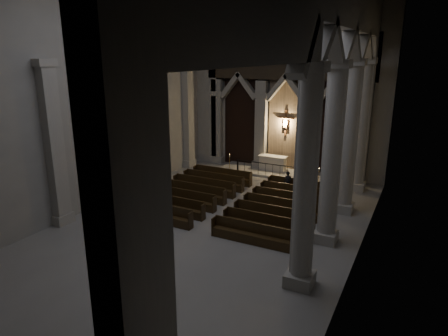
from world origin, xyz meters
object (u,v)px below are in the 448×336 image
object	(u,v)px
candle_stand_left	(230,166)
altar_rail	(273,169)
candle_stand_right	(318,182)
worshipper	(288,182)
altar	(273,163)
pews	(235,202)

from	to	relation	value
candle_stand_left	altar_rail	bearing A→B (deg)	-6.59
altar_rail	candle_stand_right	size ratio (longest dim) A/B	4.10
candle_stand_left	worshipper	distance (m)	5.95
altar	altar_rail	distance (m)	1.71
pews	worshipper	world-z (taller)	worshipper
altar	candle_stand_right	distance (m)	4.40
altar	worshipper	xyz separation A→B (m)	(2.42, -3.88, 0.01)
altar	pews	xyz separation A→B (m)	(0.59, -7.50, -0.36)
altar	candle_stand_right	bearing A→B (deg)	-28.38
altar_rail	worshipper	distance (m)	2.92
altar_rail	candle_stand_left	world-z (taller)	candle_stand_left
candle_stand_left	worshipper	bearing A→B (deg)	-26.80
altar_rail	candle_stand_right	bearing A→B (deg)	-8.46
candle_stand_left	pews	bearing A→B (deg)	-61.10
candle_stand_left	candle_stand_right	bearing A→B (deg)	-7.50
altar_rail	pews	size ratio (longest dim) A/B	0.56
candle_stand_right	pews	bearing A→B (deg)	-121.17
altar_rail	worshipper	size ratio (longest dim) A/B	3.97
altar	altar_rail	xyz separation A→B (m)	(0.59, -1.60, 0.03)
candle_stand_left	worshipper	xyz separation A→B (m)	(5.31, -2.68, 0.33)
pews	worshipper	distance (m)	4.07
altar	worshipper	distance (m)	4.57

